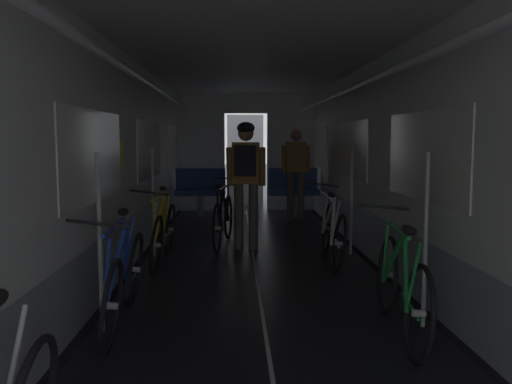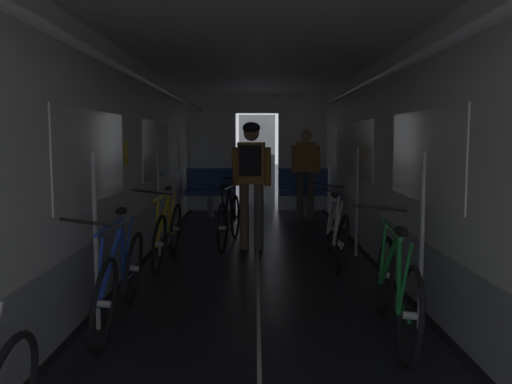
% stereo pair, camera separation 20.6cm
% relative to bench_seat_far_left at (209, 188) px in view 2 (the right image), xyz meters
% --- Properties ---
extents(train_car_shell, '(3.14, 12.34, 2.57)m').
position_rel_bench_seat_far_left_xyz_m(train_car_shell, '(0.90, -4.47, 1.13)').
color(train_car_shell, black).
rests_on(train_car_shell, ground).
extents(bench_seat_far_left, '(0.98, 0.51, 0.95)m').
position_rel_bench_seat_far_left_xyz_m(bench_seat_far_left, '(0.00, 0.00, 0.00)').
color(bench_seat_far_left, gray).
rests_on(bench_seat_far_left, ground).
extents(bench_seat_far_right, '(0.98, 0.51, 0.95)m').
position_rel_bench_seat_far_left_xyz_m(bench_seat_far_right, '(1.80, 0.00, 0.00)').
color(bench_seat_far_right, gray).
rests_on(bench_seat_far_right, ground).
extents(bicycle_yellow, '(0.44, 1.69, 0.95)m').
position_rel_bench_seat_far_left_xyz_m(bicycle_yellow, '(-0.19, -3.76, -0.19)').
color(bicycle_yellow, black).
rests_on(bicycle_yellow, ground).
extents(bicycle_green, '(0.44, 1.69, 0.95)m').
position_rel_bench_seat_far_left_xyz_m(bicycle_green, '(1.94, -6.12, -0.19)').
color(bicycle_green, black).
rests_on(bicycle_green, ground).
extents(bicycle_white, '(0.44, 1.69, 0.96)m').
position_rel_bench_seat_far_left_xyz_m(bicycle_white, '(1.85, -3.78, -0.19)').
color(bicycle_white, black).
rests_on(bicycle_white, ground).
extents(bicycle_blue, '(0.44, 1.69, 0.95)m').
position_rel_bench_seat_far_left_xyz_m(bicycle_blue, '(-0.22, -5.85, -0.19)').
color(bicycle_blue, black).
rests_on(bicycle_blue, ground).
extents(person_cyclist_aisle, '(0.54, 0.41, 1.73)m').
position_rel_bench_seat_far_left_xyz_m(person_cyclist_aisle, '(0.82, -3.00, 0.50)').
color(person_cyclist_aisle, brown).
rests_on(person_cyclist_aisle, ground).
extents(bicycle_black_in_aisle, '(0.44, 1.68, 0.93)m').
position_rel_bench_seat_far_left_xyz_m(bicycle_black_in_aisle, '(0.50, -2.74, -0.18)').
color(bicycle_black_in_aisle, black).
rests_on(bicycle_black_in_aisle, ground).
extents(person_standing_near_bench, '(0.53, 0.23, 1.69)m').
position_rel_bench_seat_far_left_xyz_m(person_standing_near_bench, '(1.80, -0.38, 0.41)').
color(person_standing_near_bench, brown).
rests_on(person_standing_near_bench, ground).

